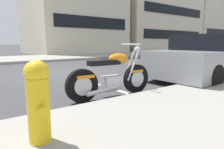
{
  "coord_description": "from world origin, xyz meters",
  "views": [
    {
      "loc": [
        -2.86,
        -7.28,
        1.15
      ],
      "look_at": [
        -0.51,
        -4.07,
        0.5
      ],
      "focal_mm": 31.49,
      "sensor_mm": 36.0,
      "label": 1
    }
  ],
  "objects_px": {
    "parked_car_across_street": "(210,58)",
    "car_opposite_curb": "(193,47)",
    "parked_motorcycle": "(112,77)",
    "fire_hydrant": "(38,99)"
  },
  "relations": [
    {
      "from": "car_opposite_curb",
      "to": "parked_motorcycle",
      "type": "bearing_deg",
      "value": 26.05
    },
    {
      "from": "parked_motorcycle",
      "to": "fire_hydrant",
      "type": "distance_m",
      "value": 2.3
    },
    {
      "from": "car_opposite_curb",
      "to": "fire_hydrant",
      "type": "relative_size",
      "value": 4.96
    },
    {
      "from": "parked_car_across_street",
      "to": "car_opposite_curb",
      "type": "relative_size",
      "value": 1.09
    },
    {
      "from": "parked_car_across_street",
      "to": "parked_motorcycle",
      "type": "bearing_deg",
      "value": 177.39
    },
    {
      "from": "parked_car_across_street",
      "to": "fire_hydrant",
      "type": "relative_size",
      "value": 5.4
    },
    {
      "from": "parked_motorcycle",
      "to": "car_opposite_curb",
      "type": "relative_size",
      "value": 0.48
    },
    {
      "from": "car_opposite_curb",
      "to": "fire_hydrant",
      "type": "height_order",
      "value": "car_opposite_curb"
    },
    {
      "from": "parked_car_across_street",
      "to": "car_opposite_curb",
      "type": "height_order",
      "value": "car_opposite_curb"
    },
    {
      "from": "parked_motorcycle",
      "to": "car_opposite_curb",
      "type": "xyz_separation_m",
      "value": [
        15.1,
        7.46,
        0.25
      ]
    }
  ]
}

